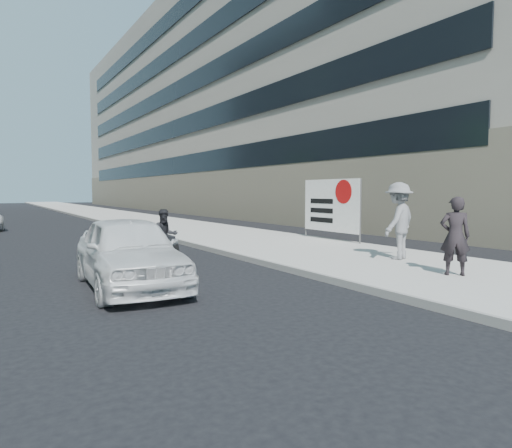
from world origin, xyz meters
TOP-DOWN VIEW (x-y plane):
  - ground at (0.00, 0.00)m, footprint 160.00×160.00m
  - near_sidewalk at (4.00, 20.00)m, footprint 5.00×120.00m
  - near_building at (17.00, 32.00)m, footprint 14.00×70.00m
  - jogger at (4.54, 1.24)m, footprint 1.46×1.12m
  - pedestrian_woman at (3.75, -0.98)m, footprint 0.71×0.70m
  - protest_banner at (6.18, 5.85)m, footprint 0.08×3.06m
  - white_sedan_near at (-2.24, 2.00)m, footprint 1.94×4.30m
  - motorcycle at (-0.45, 4.93)m, footprint 0.72×2.04m

SIDE VIEW (x-z plane):
  - ground at x=0.00m, z-range 0.00..0.00m
  - near_sidewalk at x=4.00m, z-range 0.00..0.15m
  - motorcycle at x=-0.45m, z-range -0.08..1.35m
  - white_sedan_near at x=-2.24m, z-range 0.00..1.43m
  - pedestrian_woman at x=3.75m, z-range 0.15..1.80m
  - jogger at x=4.54m, z-range 0.15..2.14m
  - protest_banner at x=6.18m, z-range 0.30..2.50m
  - near_building at x=17.00m, z-range 0.00..20.00m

